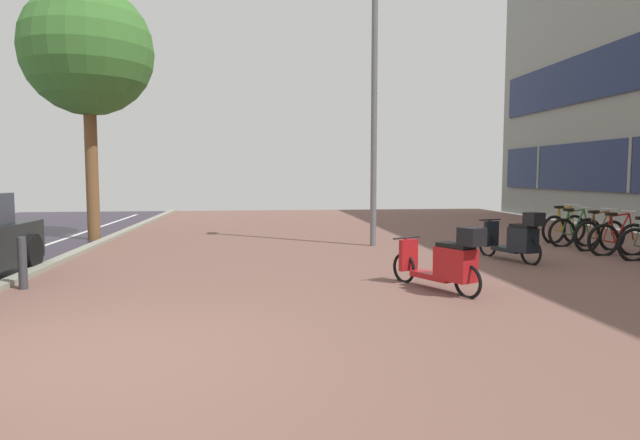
# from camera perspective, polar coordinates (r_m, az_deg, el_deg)

# --- Properties ---
(ground) EXTENTS (21.00, 40.00, 0.13)m
(ground) POSITION_cam_1_polar(r_m,az_deg,el_deg) (5.13, -5.02, -14.12)
(ground) COLOR #29202F
(bicycle_rack_05) EXTENTS (1.34, 0.48, 0.95)m
(bicycle_rack_05) POSITION_cam_1_polar(r_m,az_deg,el_deg) (12.50, 29.08, -1.79)
(bicycle_rack_05) COLOR black
(bicycle_rack_05) RESTS_ON ground
(bicycle_rack_06) EXTENTS (1.34, 0.48, 0.95)m
(bicycle_rack_06) POSITION_cam_1_polar(r_m,az_deg,el_deg) (13.11, 27.53, -1.44)
(bicycle_rack_06) COLOR black
(bicycle_rack_06) RESTS_ON ground
(bicycle_rack_07) EXTENTS (1.33, 0.48, 0.95)m
(bicycle_rack_07) POSITION_cam_1_polar(r_m,az_deg,el_deg) (13.63, 25.42, -1.15)
(bicycle_rack_07) COLOR black
(bicycle_rack_07) RESTS_ON ground
(bicycle_rack_08) EXTENTS (1.30, 0.48, 0.97)m
(bicycle_rack_08) POSITION_cam_1_polar(r_m,az_deg,el_deg) (14.31, 24.45, -0.82)
(bicycle_rack_08) COLOR black
(bicycle_rack_08) RESTS_ON ground
(scooter_near) EXTENTS (0.76, 1.62, 0.99)m
(scooter_near) POSITION_cam_1_polar(r_m,az_deg,el_deg) (10.79, 20.11, -1.84)
(scooter_near) COLOR black
(scooter_near) RESTS_ON ground
(scooter_mid) EXTENTS (0.99, 1.58, 0.97)m
(scooter_mid) POSITION_cam_1_polar(r_m,az_deg,el_deg) (7.71, 13.30, -4.32)
(scooter_mid) COLOR black
(scooter_mid) RESTS_ON ground
(lamp_post) EXTENTS (0.20, 0.52, 6.42)m
(lamp_post) POSITION_cam_1_polar(r_m,az_deg,el_deg) (12.55, 5.77, 13.49)
(lamp_post) COLOR slate
(lamp_post) RESTS_ON ground
(street_tree) EXTENTS (3.17, 3.17, 6.28)m
(street_tree) POSITION_cam_1_polar(r_m,az_deg,el_deg) (15.00, -23.42, 16.06)
(street_tree) COLOR brown
(street_tree) RESTS_ON ground
(bollard_far) EXTENTS (0.12, 0.12, 0.75)m
(bollard_far) POSITION_cam_1_polar(r_m,az_deg,el_deg) (8.83, -29.01, -4.02)
(bollard_far) COLOR #38383D
(bollard_far) RESTS_ON ground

